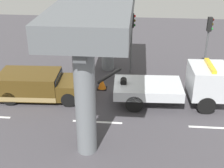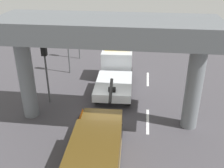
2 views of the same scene
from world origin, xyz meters
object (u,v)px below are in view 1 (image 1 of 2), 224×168
at_px(tow_truck_white, 182,84).
at_px(traffic_light_far, 209,34).
at_px(towed_van_green, 40,86).
at_px(traffic_light_near, 132,31).
at_px(traffic_cone_orange, 102,84).

height_order(tow_truck_white, traffic_light_far, traffic_light_far).
relative_size(tow_truck_white, towed_van_green, 1.38).
relative_size(traffic_light_near, traffic_light_far, 1.03).
bearing_deg(traffic_light_far, traffic_cone_orange, -158.45).
height_order(tow_truck_white, traffic_cone_orange, tow_truck_white).
distance_m(traffic_light_near, traffic_cone_orange, 4.16).
relative_size(towed_van_green, traffic_cone_orange, 7.34).
bearing_deg(towed_van_green, traffic_light_far, 21.91).
height_order(traffic_light_near, traffic_light_far, traffic_light_near).
bearing_deg(traffic_light_far, tow_truck_white, -115.89).
bearing_deg(towed_van_green, tow_truck_white, 0.24).
bearing_deg(traffic_light_near, traffic_light_far, 0.00).
height_order(towed_van_green, traffic_light_far, traffic_light_far).
distance_m(tow_truck_white, towed_van_green, 8.27).
bearing_deg(traffic_cone_orange, tow_truck_white, -16.79).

